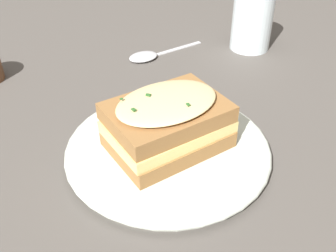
# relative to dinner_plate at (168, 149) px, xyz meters

# --- Properties ---
(ground_plane) EXTENTS (2.40, 2.40, 0.00)m
(ground_plane) POSITION_rel_dinner_plate_xyz_m (0.02, -0.01, -0.01)
(ground_plane) COLOR #514C47
(dinner_plate) EXTENTS (0.26, 0.26, 0.02)m
(dinner_plate) POSITION_rel_dinner_plate_xyz_m (0.00, 0.00, 0.00)
(dinner_plate) COLOR silver
(dinner_plate) RESTS_ON ground_plane
(sandwich) EXTENTS (0.15, 0.12, 0.07)m
(sandwich) POSITION_rel_dinner_plate_xyz_m (-0.00, -0.00, 0.04)
(sandwich) COLOR olive
(sandwich) RESTS_ON dinner_plate
(water_glass) EXTENTS (0.07, 0.07, 0.11)m
(water_glass) POSITION_rel_dinner_plate_xyz_m (-0.29, -0.21, 0.04)
(water_glass) COLOR silver
(water_glass) RESTS_ON ground_plane
(spoon) EXTENTS (0.16, 0.05, 0.01)m
(spoon) POSITION_rel_dinner_plate_xyz_m (-0.09, -0.26, -0.01)
(spoon) COLOR silver
(spoon) RESTS_ON ground_plane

